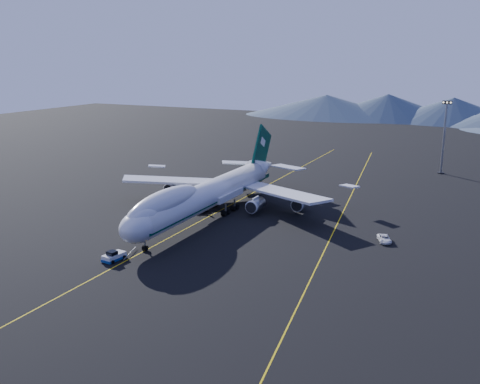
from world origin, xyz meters
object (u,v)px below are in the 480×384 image
at_px(boeing_747, 208,194).
at_px(floodlight_mast, 444,137).
at_px(service_van, 384,239).
at_px(pushback_tug, 114,257).

bearing_deg(boeing_747, floodlight_mast, 59.64).
bearing_deg(service_van, boeing_747, 157.07).
bearing_deg(service_van, floodlight_mast, 64.58).
relative_size(boeing_747, service_van, 14.13).
height_order(boeing_747, service_van, boeing_747).
bearing_deg(floodlight_mast, boeing_747, -120.36).
xyz_separation_m(boeing_747, service_van, (42.77, 0.07, -5.10)).
bearing_deg(floodlight_mast, service_van, -92.40).
height_order(boeing_747, floodlight_mast, floodlight_mast).
relative_size(pushback_tug, floodlight_mast, 0.20).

